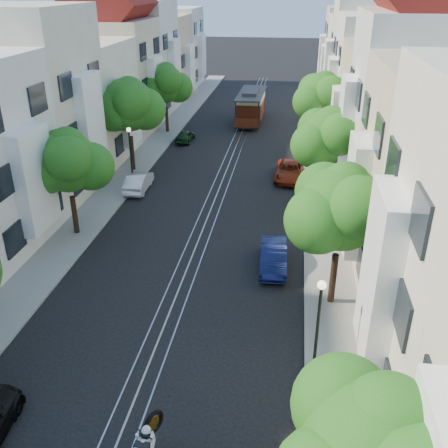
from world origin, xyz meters
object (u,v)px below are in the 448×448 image
at_px(tree_e_d, 323,97).
at_px(cable_car, 251,104).
at_px(tree_e_c, 329,139).
at_px(parked_car_e_far, 289,171).
at_px(parked_car_w_far, 185,136).
at_px(tree_w_c, 129,106).
at_px(lamp_east, 319,316).
at_px(lamp_west, 130,147).
at_px(tree_w_d, 166,85).
at_px(tree_e_b, 342,210).
at_px(parked_car_w_mid, 138,182).
at_px(parked_car_e_mid, 273,257).
at_px(tree_w_b, 68,163).

height_order(tree_e_d, cable_car, tree_e_d).
bearing_deg(tree_e_c, tree_e_d, 90.00).
height_order(parked_car_e_far, parked_car_w_far, parked_car_e_far).
xyz_separation_m(tree_w_c, cable_car, (7.64, 16.18, -3.23)).
height_order(lamp_east, lamp_west, same).
distance_m(lamp_east, lamp_west, 21.97).
relative_size(tree_e_d, tree_w_d, 1.05).
relative_size(tree_e_b, tree_e_c, 1.03).
distance_m(parked_car_e_far, parked_car_w_far, 12.75).
relative_size(tree_w_d, parked_car_e_far, 1.45).
height_order(lamp_west, cable_car, lamp_west).
distance_m(tree_e_d, cable_car, 12.59).
relative_size(lamp_west, cable_car, 0.51).
bearing_deg(tree_e_d, tree_e_c, -90.00).
bearing_deg(tree_e_b, parked_car_e_far, 98.42).
relative_size(tree_e_d, lamp_east, 1.65).
relative_size(tree_e_d, parked_car_w_mid, 1.81).
height_order(tree_w_d, parked_car_e_far, tree_w_d).
height_order(parked_car_e_mid, parked_car_w_mid, parked_car_e_mid).
distance_m(tree_w_c, parked_car_e_far, 12.84).
bearing_deg(tree_w_b, tree_e_d, 49.73).
distance_m(lamp_west, parked_car_w_mid, 2.49).
bearing_deg(lamp_east, parked_car_e_mid, 103.67).
xyz_separation_m(tree_e_c, parked_car_e_mid, (-2.86, -8.16, -3.97)).
bearing_deg(parked_car_e_mid, tree_w_c, 128.67).
distance_m(tree_e_b, lamp_west, 18.90).
bearing_deg(tree_e_c, parked_car_e_mid, -109.32).
xyz_separation_m(cable_car, parked_car_e_far, (4.41, -16.28, -1.21)).
relative_size(tree_w_b, parked_car_w_mid, 1.65).
bearing_deg(parked_car_e_mid, parked_car_w_mid, 134.50).
xyz_separation_m(cable_car, parked_car_w_far, (-5.29, -8.01, -1.29)).
bearing_deg(parked_car_w_far, tree_e_c, 135.34).
relative_size(tree_w_b, parked_car_w_far, 1.97).
height_order(tree_w_d, lamp_east, tree_w_d).
distance_m(tree_e_c, parked_car_w_far, 18.31).
xyz_separation_m(tree_e_c, tree_w_d, (-14.40, 16.00, 0.00)).
relative_size(tree_e_c, parked_car_w_mid, 1.72).
bearing_deg(tree_w_d, lamp_west, -86.56).
relative_size(tree_e_b, parked_car_e_far, 1.48).
height_order(tree_w_b, parked_car_e_far, tree_w_b).
distance_m(tree_e_b, parked_car_e_mid, 5.75).
height_order(tree_e_b, lamp_east, tree_e_b).
relative_size(cable_car, parked_car_w_far, 2.54).
bearing_deg(parked_car_w_far, parked_car_w_mid, 89.04).
height_order(tree_e_b, cable_car, tree_e_b).
height_order(lamp_east, parked_car_w_far, lamp_east).
relative_size(tree_w_d, parked_car_w_mid, 1.72).
bearing_deg(lamp_west, tree_e_b, -43.85).
height_order(tree_e_b, tree_w_c, tree_w_c).
height_order(tree_e_b, parked_car_w_mid, tree_e_b).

